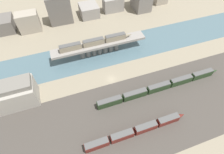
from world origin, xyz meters
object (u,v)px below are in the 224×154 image
(train_yard_mid, at_px, (161,87))
(warehouse_building, at_px, (13,94))
(train_on_bridge, at_px, (96,42))
(train_yard_near, at_px, (137,131))

(train_yard_mid, relative_size, warehouse_building, 3.41)
(train_on_bridge, xyz_separation_m, train_yard_near, (2.20, -53.48, -7.53))
(train_yard_near, bearing_deg, train_yard_mid, 38.84)
(train_yard_near, distance_m, train_yard_mid, 27.27)
(train_yard_mid, bearing_deg, train_yard_near, -141.16)
(train_yard_near, relative_size, warehouse_building, 2.29)
(train_on_bridge, distance_m, train_yard_mid, 43.91)
(train_on_bridge, xyz_separation_m, train_yard_mid, (23.45, -36.38, -7.40))
(train_on_bridge, relative_size, train_yard_near, 0.93)
(train_on_bridge, relative_size, warehouse_building, 2.13)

